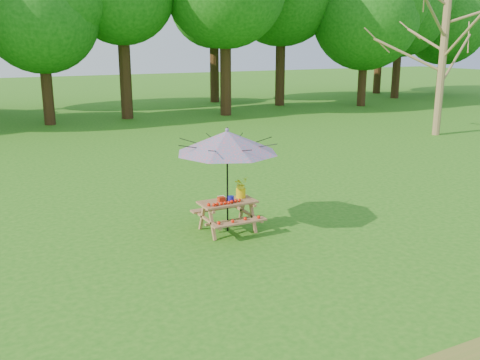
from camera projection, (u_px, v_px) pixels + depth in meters
name	position (u px, v px, depth m)	size (l,w,h in m)	color
ground	(463.00, 254.00, 10.27)	(120.00, 120.00, 0.00)	#247115
picnic_table	(228.00, 217.00, 11.45)	(1.20, 1.32, 0.67)	#9F6947
patio_umbrella	(227.00, 142.00, 11.04)	(2.17, 2.17, 2.25)	black
produce_bins	(226.00, 199.00, 11.35)	(0.30, 0.39, 0.13)	red
tomatoes_row	(225.00, 203.00, 11.13)	(0.77, 0.13, 0.07)	red
flower_bucket	(241.00, 187.00, 11.57)	(0.34, 0.32, 0.46)	yellow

